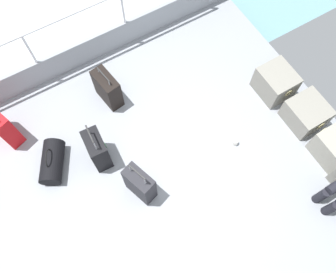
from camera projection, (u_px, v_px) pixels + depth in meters
name	position (u px, v px, depth m)	size (l,w,h in m)	color
ground_plane	(159.00, 177.00, 4.70)	(4.40, 5.20, 0.06)	gray
gunwale_port	(85.00, 51.00, 5.21)	(0.06, 5.20, 0.45)	gray
railing_port	(77.00, 26.00, 4.70)	(0.04, 4.20, 1.02)	silver
sea_wake	(58.00, 15.00, 6.22)	(12.00, 12.00, 0.01)	#6B99A8
cargo_crate_0	(275.00, 82.00, 5.01)	(0.54, 0.45, 0.42)	gray
cargo_crate_1	(306.00, 113.00, 4.85)	(0.55, 0.49, 0.35)	gray
cargo_crate_2	(335.00, 150.00, 4.60)	(0.57, 0.38, 0.41)	gray
suitcase_1	(1.00, 126.00, 4.62)	(0.48, 0.34, 0.77)	red
suitcase_2	(98.00, 150.00, 4.50)	(0.40, 0.25, 0.80)	black
suitcase_3	(108.00, 89.00, 4.90)	(0.46, 0.27, 0.62)	black
suitcase_4	(140.00, 184.00, 4.31)	(0.43, 0.30, 0.81)	black
duffel_bag	(52.00, 162.00, 4.60)	(0.63, 0.53, 0.42)	black
paper_cup	(235.00, 142.00, 4.81)	(0.08, 0.08, 0.10)	white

